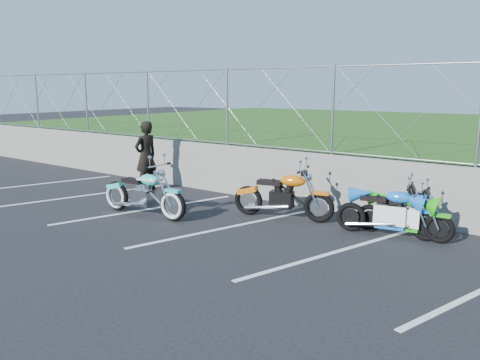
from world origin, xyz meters
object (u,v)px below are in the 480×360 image
Objects in this scene: naked_orange at (284,197)px; cruiser_turquoise at (144,195)px; sportbike_green at (405,216)px; person_standing at (146,156)px; sportbike_blue at (389,214)px.

cruiser_turquoise is at bearing -161.29° from naked_orange.
sportbike_green is 7.04m from person_standing.
person_standing reaches higher than sportbike_green.
person_standing reaches higher than sportbike_blue.
naked_orange is 1.14× the size of sportbike_blue.
person_standing is (-7.02, -0.04, 0.54)m from sportbike_green.
sportbike_blue is 6.77m from person_standing.
sportbike_green is (5.10, 1.86, -0.06)m from cruiser_turquoise.
sportbike_blue is (4.84, 1.76, -0.03)m from cruiser_turquoise.
cruiser_turquoise is 2.69m from person_standing.
person_standing is (-1.92, 1.82, 0.48)m from cruiser_turquoise.
cruiser_turquoise is at bearing 51.16° from person_standing.
person_standing is (-6.76, 0.07, 0.51)m from sportbike_blue.
cruiser_turquoise reaches higher than sportbike_green.
sportbike_green is 0.94× the size of sportbike_blue.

